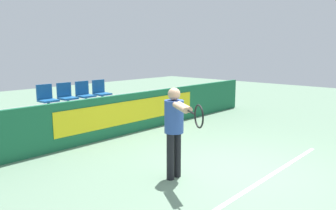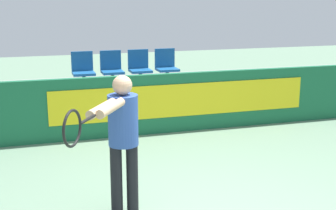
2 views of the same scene
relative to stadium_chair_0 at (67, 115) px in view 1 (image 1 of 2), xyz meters
name	(u,v)px [view 1 (image 1 of 2)]	position (x,y,z in m)	size (l,w,h in m)	color
ground_plane	(237,172)	(0.87, -4.27, -0.59)	(30.00, 30.00, 0.00)	slate
court_baseline	(264,179)	(0.87, -4.80, -0.58)	(4.70, 0.08, 0.01)	white
barrier_wall	(114,116)	(0.89, -0.70, -0.06)	(11.54, 0.14, 1.05)	#19603D
bleacher_tier_front	(100,126)	(0.87, -0.13, -0.41)	(11.14, 0.98, 0.36)	gray
bleacher_tier_middle	(79,115)	(0.87, 0.85, -0.23)	(11.14, 0.98, 0.72)	gray
stadium_chair_0	(67,115)	(0.00, 0.00, 0.00)	(0.43, 0.42, 0.56)	#333333
stadium_chair_1	(87,112)	(0.58, 0.00, 0.00)	(0.43, 0.42, 0.56)	#333333
stadium_chair_2	(105,109)	(1.16, 0.00, 0.00)	(0.43, 0.42, 0.56)	#333333
stadium_chair_3	(122,106)	(1.74, 0.00, 0.00)	(0.43, 0.42, 0.56)	#333333
stadium_chair_4	(47,97)	(0.00, 0.98, 0.36)	(0.43, 0.42, 0.56)	#333333
stadium_chair_5	(66,95)	(0.58, 0.98, 0.36)	(0.43, 0.42, 0.56)	#333333
stadium_chair_6	(84,93)	(1.16, 0.98, 0.36)	(0.43, 0.42, 0.56)	#333333
stadium_chair_7	(101,91)	(1.74, 0.98, 0.36)	(0.43, 0.42, 0.56)	#333333
tennis_player	(175,124)	(-0.15, -3.66, 0.38)	(0.88, 1.29, 1.57)	black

